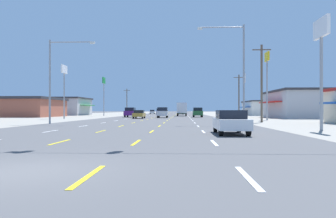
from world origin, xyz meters
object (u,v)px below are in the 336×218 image
Objects in this scene: sedan_far_right_nearest at (231,122)px; pole_sign_left_row_1 at (64,78)px; streetlight_left_row_0 at (55,74)px; streetlight_right_row_0 at (239,66)px; sedan_inner_left_near at (139,114)px; suv_far_right_far at (198,112)px; sedan_inner_right_farthest at (181,112)px; pole_sign_right_row_2 at (244,84)px; hatchback_far_left_distant_c at (152,112)px; suv_inner_left_distant_a at (160,111)px; pole_sign_right_row_0 at (321,44)px; suv_far_left_midfar at (130,112)px; pole_sign_right_row_1 at (267,71)px; box_truck_inner_right_farther at (182,109)px; hatchback_inner_left_distant_b at (161,112)px; pole_sign_left_row_2 at (104,86)px; suv_center_turn_mid at (163,112)px.

pole_sign_left_row_1 reaches higher than sedan_far_right_nearest.
streetlight_right_row_0 reaches higher than streetlight_left_row_0.
sedan_inner_left_near is 15.82m from suv_far_right_far.
sedan_inner_right_farthest is 0.47× the size of pole_sign_right_row_2.
sedan_inner_left_near is 1.15× the size of hatchback_far_left_distant_c.
pole_sign_right_row_0 is (17.20, -80.64, 5.19)m from suv_inner_left_distant_a.
pole_sign_right_row_2 is at bearing 13.89° from suv_far_left_midfar.
pole_sign_right_row_1 is (9.24, 27.56, 6.40)m from sedan_far_right_nearest.
suv_inner_left_distant_a is 16.29m from hatchback_far_left_distant_c.
sedan_inner_left_near is 47.87m from suv_inner_left_distant_a.
pole_sign_right_row_0 reaches higher than sedan_inner_left_near.
box_truck_inner_right_farther is 34.66m from hatchback_inner_left_distant_b.
hatchback_far_left_distant_c is 0.44× the size of streetlight_left_row_0.
hatchback_far_left_distant_c is at bearing 103.68° from suv_inner_left_distant_a.
suv_inner_left_distant_a is at bearing 76.02° from pole_sign_left_row_1.
pole_sign_right_row_0 is at bearing -62.61° from pole_sign_left_row_2.
pole_sign_right_row_2 is 47.58m from streetlight_left_row_0.
suv_center_turn_mid is 1.00× the size of suv_far_right_far.
suv_far_left_midfar is 25.87m from pole_sign_right_row_2.
pole_sign_left_row_1 is at bearing 123.86° from sedan_far_right_nearest.
streetlight_left_row_0 is (-25.59, -13.73, -1.87)m from pole_sign_right_row_1.
pole_sign_left_row_2 is at bearing -110.32° from hatchback_inner_left_distant_b.
sedan_inner_left_near is 0.56× the size of pole_sign_right_row_0.
pole_sign_right_row_1 is at bearing -71.19° from suv_inner_left_distant_a.
suv_far_left_midfar is 30.57m from pole_sign_right_row_1.
pole_sign_right_row_2 is at bearing 85.69° from pole_sign_right_row_0.
hatchback_far_left_distant_c is at bearing 105.30° from suv_far_right_far.
sedan_far_right_nearest is 94.93m from hatchback_inner_left_distant_b.
suv_center_turn_mid is 0.55× the size of streetlight_left_row_0.
pole_sign_left_row_2 is at bearing 150.65° from suv_far_right_far.
pole_sign_left_row_2 is at bearing 130.19° from suv_center_turn_mid.
suv_center_turn_mid is 30.33m from streetlight_left_row_0.
sedan_inner_left_near is at bearing 118.14° from pole_sign_right_row_0.
pole_sign_right_row_0 is at bearing -79.87° from box_truck_inner_right_farther.
streetlight_left_row_0 reaches higher than sedan_inner_right_farthest.
sedan_inner_right_farthest is 14.15m from hatchback_inner_left_distant_b.
pole_sign_left_row_2 is at bearing 110.31° from sedan_far_right_nearest.
suv_far_right_far is at bearing -74.00° from suv_inner_left_distant_a.
suv_inner_left_distant_a is at bearing 61.93° from pole_sign_left_row_2.
pole_sign_left_row_1 is 42.31m from pole_sign_right_row_0.
pole_sign_right_row_2 is at bearing 31.37° from suv_center_turn_mid.
box_truck_inner_right_farther is 25.04m from suv_inner_left_distant_a.
pole_sign_left_row_1 reaches higher than sedan_inner_right_farthest.
pole_sign_right_row_2 is (20.90, -31.59, 6.12)m from suv_inner_left_distant_a.
sedan_inner_left_near is at bearing -142.53° from pole_sign_right_row_2.
suv_center_turn_mid is 0.55× the size of pole_sign_left_row_1.
streetlight_right_row_0 reaches higher than hatchback_inner_left_distant_b.
box_truck_inner_right_farther is 0.89× the size of pole_sign_right_row_0.
suv_inner_left_distant_a is (-6.68, 2.52, 0.27)m from sedan_inner_right_farthest.
suv_far_left_midfar is 0.51× the size of pole_sign_left_row_2.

